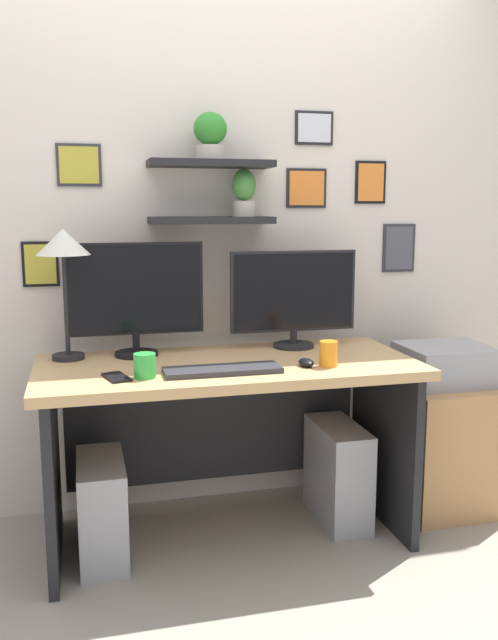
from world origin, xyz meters
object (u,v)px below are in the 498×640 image
object	(u,v)px
keyboard	(223,370)
cell_phone	(117,377)
coffee_mug	(145,366)
pen_cup	(328,354)
computer_tower_left	(102,509)
computer_tower_right	(338,472)
monitor_left	(135,295)
printer	(445,364)
computer_mouse	(306,362)
desk	(225,410)
monitor_right	(294,296)
desk_lamp	(64,252)
drawer_cabinet	(441,443)

from	to	relation	value
keyboard	cell_phone	xyz separation A→B (m)	(-0.39, 0.01, -0.01)
coffee_mug	pen_cup	bearing A→B (deg)	0.11
computer_tower_left	computer_tower_right	xyz separation A→B (m)	(1.01, 0.07, 0.02)
monitor_left	printer	distance (m)	1.42
monitor_left	cell_phone	xyz separation A→B (m)	(-0.10, -0.37, -0.25)
computer_mouse	desk	bearing A→B (deg)	145.15
monitor_left	computer_tower_left	size ratio (longest dim) A/B	1.42
printer	computer_tower_left	xyz separation A→B (m)	(-1.54, -0.11, -0.46)
monitor_left	monitor_right	bearing A→B (deg)	-0.00
cell_phone	pen_cup	size ratio (longest dim) A/B	1.40
monitor_right	desk_lamp	distance (m)	0.99
cell_phone	desk	bearing A→B (deg)	8.85
coffee_mug	pen_cup	world-z (taller)	pen_cup
pen_cup	computer_tower_left	size ratio (longest dim) A/B	0.25
cell_phone	pen_cup	distance (m)	0.81
printer	computer_tower_left	distance (m)	1.61
computer_tower_right	printer	bearing A→B (deg)	4.60
desk	monitor_right	size ratio (longest dim) A/B	2.67
monitor_left	pen_cup	distance (m)	0.83
computer_tower_right	computer_mouse	bearing A→B (deg)	-139.42
desk	desk_lamp	size ratio (longest dim) A/B	2.86
monitor_right	computer_tower_right	distance (m)	0.80
coffee_mug	drawer_cabinet	world-z (taller)	coffee_mug
pen_cup	computer_tower_right	world-z (taller)	pen_cup
desk_lamp	coffee_mug	world-z (taller)	desk_lamp
desk	cell_phone	distance (m)	0.54
monitor_right	computer_tower_right	world-z (taller)	monitor_right
keyboard	pen_cup	bearing A→B (deg)	-0.56
desk	computer_mouse	distance (m)	0.41
monitor_right	pen_cup	size ratio (longest dim) A/B	5.65
monitor_right	computer_tower_left	bearing A→B (deg)	-164.02
monitor_right	drawer_cabinet	distance (m)	0.98
desk	desk_lamp	bearing A→B (deg)	165.61
computer_mouse	pen_cup	xyz separation A→B (m)	(0.08, -0.02, 0.04)
coffee_mug	computer_tower_right	world-z (taller)	coffee_mug
desk	drawer_cabinet	bearing A→B (deg)	1.87
monitor_right	drawer_cabinet	xyz separation A→B (m)	(0.68, -0.13, -0.69)
desk	coffee_mug	world-z (taller)	coffee_mug
monitor_right	drawer_cabinet	world-z (taller)	monitor_right
printer	computer_tower_left	world-z (taller)	printer
drawer_cabinet	computer_tower_left	distance (m)	1.54
coffee_mug	computer_tower_right	size ratio (longest dim) A/B	0.21
computer_tower_right	cell_phone	bearing A→B (deg)	-168.16
coffee_mug	drawer_cabinet	distance (m)	1.48
desk	computer_tower_left	distance (m)	0.62
monitor_left	pen_cup	size ratio (longest dim) A/B	5.68
cell_phone	monitor_right	bearing A→B (deg)	9.15
drawer_cabinet	keyboard	bearing A→B (deg)	-167.02
computer_mouse	desk_lamp	size ratio (longest dim) A/B	0.17
monitor_left	keyboard	size ratio (longest dim) A/B	1.29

